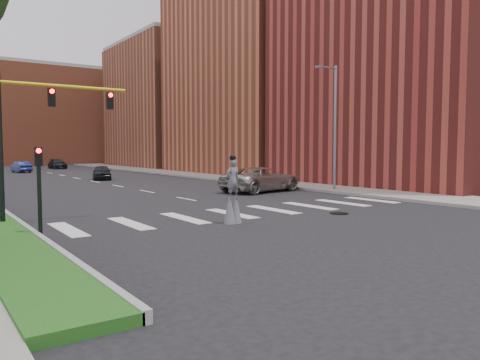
{
  "coord_description": "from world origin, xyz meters",
  "views": [
    {
      "loc": [
        -13.79,
        -17.72,
        3.22
      ],
      "look_at": [
        -1.42,
        0.08,
        1.7
      ],
      "focal_mm": 35.0,
      "sensor_mm": 36.0,
      "label": 1
    }
  ],
  "objects": [
    {
      "name": "ground_plane",
      "position": [
        0.0,
        0.0,
        0.0
      ],
      "size": [
        160.0,
        160.0,
        0.0
      ],
      "primitive_type": "plane",
      "color": "black",
      "rests_on": "ground"
    },
    {
      "name": "sidewalk_right",
      "position": [
        12.5,
        25.0,
        0.09
      ],
      "size": [
        5.0,
        90.0,
        0.18
      ],
      "primitive_type": "cube",
      "color": "gray",
      "rests_on": "ground"
    },
    {
      "name": "manhole",
      "position": [
        3.0,
        -2.0,
        0.02
      ],
      "size": [
        0.9,
        0.9,
        0.04
      ],
      "primitive_type": "cylinder",
      "color": "black",
      "rests_on": "ground"
    },
    {
      "name": "building_near",
      "position": [
        22.0,
        8.0,
        11.0
      ],
      "size": [
        16.0,
        20.0,
        22.0
      ],
      "primitive_type": "cube",
      "color": "maroon",
      "rests_on": "ground"
    },
    {
      "name": "building_mid",
      "position": [
        22.0,
        30.0,
        12.0
      ],
      "size": [
        16.0,
        22.0,
        24.0
      ],
      "primitive_type": "cube",
      "color": "#AD5436",
      "rests_on": "ground"
    },
    {
      "name": "building_far",
      "position": [
        22.0,
        54.0,
        10.0
      ],
      "size": [
        16.0,
        22.0,
        20.0
      ],
      "primitive_type": "cube",
      "color": "#9C5339",
      "rests_on": "ground"
    },
    {
      "name": "building_backdrop",
      "position": [
        6.0,
        78.0,
        9.0
      ],
      "size": [
        26.0,
        14.0,
        18.0
      ],
      "primitive_type": "cube",
      "color": "#AD5436",
      "rests_on": "ground"
    },
    {
      "name": "streetlight",
      "position": [
        10.9,
        6.0,
        4.9
      ],
      "size": [
        2.05,
        0.2,
        9.0
      ],
      "color": "slate",
      "rests_on": "ground"
    },
    {
      "name": "traffic_signal",
      "position": [
        -9.78,
        3.0,
        4.15
      ],
      "size": [
        5.3,
        0.23,
        6.2
      ],
      "color": "black",
      "rests_on": "ground"
    },
    {
      "name": "secondary_signal",
      "position": [
        -10.3,
        -0.5,
        1.95
      ],
      "size": [
        0.25,
        0.21,
        3.23
      ],
      "color": "black",
      "rests_on": "ground"
    },
    {
      "name": "stilt_performer",
      "position": [
        -2.83,
        -1.42,
        1.14
      ],
      "size": [
        0.84,
        0.52,
        2.92
      ],
      "rotation": [
        0.0,
        0.0,
        3.14
      ],
      "color": "#301E13",
      "rests_on": "ground"
    },
    {
      "name": "suv_crossing",
      "position": [
        6.84,
        9.23,
        0.9
      ],
      "size": [
        6.93,
        4.2,
        1.8
      ],
      "primitive_type": "imported",
      "rotation": [
        0.0,
        0.0,
        1.77
      ],
      "color": "#A7A49D",
      "rests_on": "ground"
    },
    {
      "name": "car_near",
      "position": [
        1.48,
        28.47,
        0.72
      ],
      "size": [
        2.84,
        4.55,
        1.44
      ],
      "primitive_type": "imported",
      "rotation": [
        0.0,
        0.0,
        -0.29
      ],
      "color": "black",
      "rests_on": "ground"
    },
    {
      "name": "car_mid",
      "position": [
        -2.69,
        47.54,
        0.71
      ],
      "size": [
        2.04,
        4.46,
        1.42
      ],
      "primitive_type": "imported",
      "rotation": [
        0.0,
        0.0,
        3.27
      ],
      "color": "navy",
      "rests_on": "ground"
    },
    {
      "name": "car_far",
      "position": [
        3.83,
        56.04,
        0.73
      ],
      "size": [
        2.17,
        5.07,
        1.46
      ],
      "primitive_type": "imported",
      "rotation": [
        0.0,
        0.0,
        -0.03
      ],
      "color": "black",
      "rests_on": "ground"
    }
  ]
}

